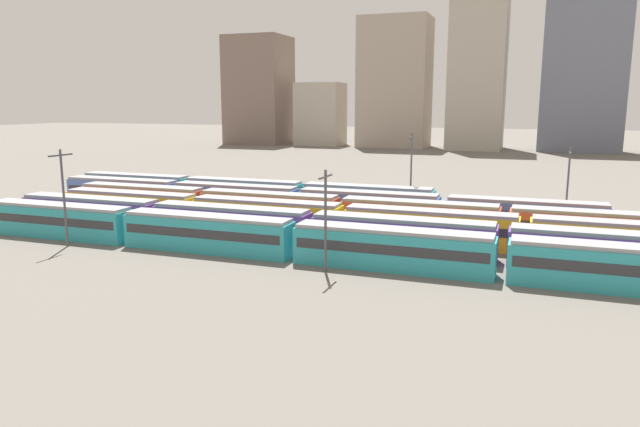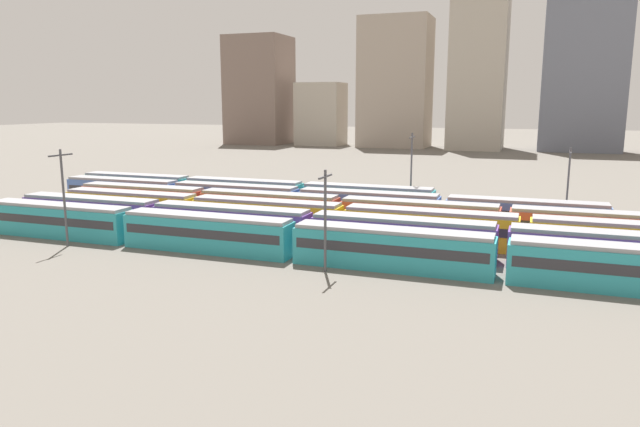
# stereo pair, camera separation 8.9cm
# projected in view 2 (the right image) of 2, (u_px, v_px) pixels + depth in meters

# --- Properties ---
(ground_plane) EXTENTS (600.00, 600.00, 0.00)m
(ground_plane) POSITION_uv_depth(u_px,v_px,m) (152.00, 217.00, 76.43)
(ground_plane) COLOR #666059
(train_track_0) EXTENTS (74.70, 3.06, 3.75)m
(train_track_0) POSITION_uv_depth(u_px,v_px,m) (294.00, 240.00, 55.44)
(train_track_0) COLOR teal
(train_track_0) RESTS_ON ground_plane
(train_track_1) EXTENTS (93.60, 3.06, 3.75)m
(train_track_1) POSITION_uv_depth(u_px,v_px,m) (402.00, 236.00, 57.12)
(train_track_1) COLOR #6B429E
(train_track_1) RESTS_ON ground_plane
(train_track_2) EXTENTS (93.60, 3.06, 3.75)m
(train_track_2) POSITION_uv_depth(u_px,v_px,m) (429.00, 227.00, 61.31)
(train_track_2) COLOR yellow
(train_track_2) RESTS_ON ground_plane
(train_track_3) EXTENTS (93.60, 3.06, 3.75)m
(train_track_3) POSITION_uv_depth(u_px,v_px,m) (419.00, 217.00, 66.82)
(train_track_3) COLOR #BC4C38
(train_track_3) RESTS_ON ground_plane
(train_track_4) EXTENTS (74.70, 3.06, 3.75)m
(train_track_4) POSITION_uv_depth(u_px,v_px,m) (299.00, 201.00, 77.32)
(train_track_4) COLOR #4C70BC
(train_track_4) RESTS_ON ground_plane
(train_track_5) EXTENTS (55.80, 3.06, 3.75)m
(train_track_5) POSITION_uv_depth(u_px,v_px,m) (243.00, 192.00, 85.81)
(train_track_5) COLOR teal
(train_track_5) RESTS_ON ground_plane
(catenary_pole_0) EXTENTS (0.24, 3.20, 9.09)m
(catenary_pole_0) POSITION_uv_depth(u_px,v_px,m) (325.00, 215.00, 50.88)
(catenary_pole_0) COLOR #4C4C51
(catenary_pole_0) RESTS_ON ground_plane
(catenary_pole_1) EXTENTS (0.24, 3.20, 9.30)m
(catenary_pole_1) POSITION_uv_depth(u_px,v_px,m) (568.00, 180.00, 73.26)
(catenary_pole_1) COLOR #4C4C51
(catenary_pole_1) RESTS_ON ground_plane
(catenary_pole_2) EXTENTS (0.24, 3.20, 10.12)m
(catenary_pole_2) POSITION_uv_depth(u_px,v_px,m) (64.00, 193.00, 60.01)
(catenary_pole_2) COLOR #4C4C51
(catenary_pole_2) RESTS_ON ground_plane
(catenary_pole_3) EXTENTS (0.24, 3.20, 10.80)m
(catenary_pole_3) POSITION_uv_depth(u_px,v_px,m) (411.00, 169.00, 79.50)
(catenary_pole_3) COLOR #4C4C51
(catenary_pole_3) RESTS_ON ground_plane
(distant_building_0) EXTENTS (20.91, 19.12, 38.59)m
(distant_building_0) POSITION_uv_depth(u_px,v_px,m) (260.00, 91.00, 214.12)
(distant_building_0) COLOR #7A665B
(distant_building_0) RESTS_ON ground_plane
(distant_building_1) EXTENTS (15.83, 13.05, 21.84)m
(distant_building_1) POSITION_uv_depth(u_px,v_px,m) (321.00, 114.00, 207.56)
(distant_building_1) COLOR #B2A899
(distant_building_1) RESTS_ON ground_plane
(distant_building_2) EXTENTS (22.88, 16.88, 42.85)m
(distant_building_2) POSITION_uv_depth(u_px,v_px,m) (395.00, 83.00, 196.61)
(distant_building_2) COLOR #A89989
(distant_building_2) RESTS_ON ground_plane
(distant_building_3) EXTENTS (16.95, 20.89, 49.78)m
(distant_building_3) POSITION_uv_depth(u_px,v_px,m) (479.00, 71.00, 186.84)
(distant_building_3) COLOR #B2A899
(distant_building_3) RESTS_ON ground_plane
(distant_building_4) EXTENTS (23.87, 12.75, 44.71)m
(distant_building_4) POSITION_uv_depth(u_px,v_px,m) (584.00, 78.00, 176.85)
(distant_building_4) COLOR slate
(distant_building_4) RESTS_ON ground_plane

